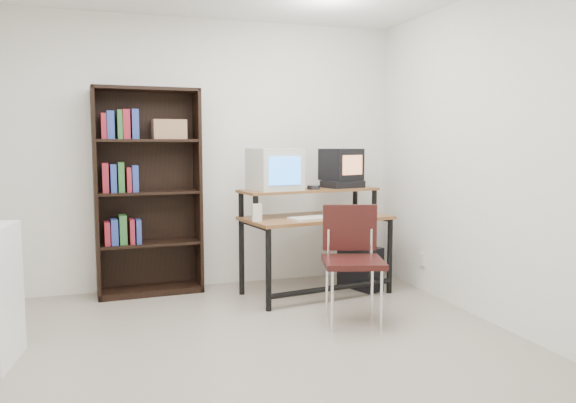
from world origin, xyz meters
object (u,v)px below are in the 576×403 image
object	(u,v)px
computer_desk	(315,219)
crt_tv	(341,164)
bookshelf	(147,190)
pc_tower	(360,267)
crt_monitor	(275,170)
school_chair	(352,250)

from	to	relation	value
computer_desk	crt_tv	bearing A→B (deg)	20.96
crt_tv	bookshelf	bearing A→B (deg)	152.66
crt_tv	pc_tower	bearing A→B (deg)	-70.00
pc_tower	crt_tv	bearing A→B (deg)	109.38
crt_tv	bookshelf	size ratio (longest dim) A/B	0.21
crt_tv	bookshelf	world-z (taller)	bookshelf
computer_desk	crt_monitor	xyz separation A→B (m)	(-0.37, 0.07, 0.46)
pc_tower	bookshelf	xyz separation A→B (m)	(-1.97, 0.45, 0.77)
computer_desk	bookshelf	xyz separation A→B (m)	(-1.49, 0.48, 0.27)
computer_desk	bookshelf	world-z (taller)	bookshelf
computer_desk	crt_tv	size ratio (longest dim) A/B	3.49
crt_monitor	school_chair	distance (m)	1.17
school_chair	bookshelf	size ratio (longest dim) A/B	0.48
crt_tv	school_chair	distance (m)	1.29
computer_desk	crt_tv	distance (m)	0.64
pc_tower	crt_monitor	bearing A→B (deg)	158.04
crt_tv	school_chair	xyz separation A→B (m)	(-0.35, -1.07, -0.64)
computer_desk	pc_tower	size ratio (longest dim) A/B	3.19
pc_tower	school_chair	bearing A→B (deg)	-138.02
school_chair	crt_tv	bearing A→B (deg)	86.97
computer_desk	bookshelf	size ratio (longest dim) A/B	0.75
pc_tower	school_chair	size ratio (longest dim) A/B	0.49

